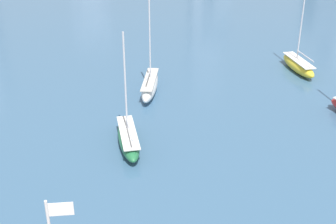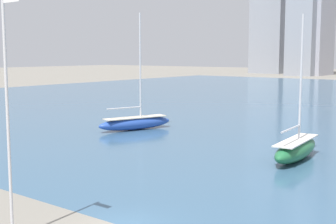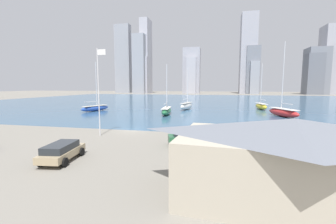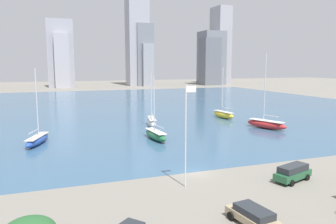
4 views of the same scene
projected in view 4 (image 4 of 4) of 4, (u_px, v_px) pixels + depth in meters
name	position (u px, v px, depth m)	size (l,w,h in m)	color
ground_plane	(194.00, 172.00, 41.60)	(500.00, 500.00, 0.00)	gray
harbor_water	(107.00, 107.00, 106.87)	(180.00, 140.00, 0.00)	#385B7A
flag_pole	(186.00, 132.00, 35.78)	(1.24, 0.14, 11.45)	silver
distant_city_skyline	(95.00, 46.00, 200.42)	(186.88, 24.90, 67.20)	#8E939E
sailboat_green	(156.00, 135.00, 59.65)	(2.67, 8.60, 11.56)	#236B3D
sailboat_red	(266.00, 124.00, 70.02)	(5.56, 9.65, 16.01)	#B72828
sailboat_white	(152.00, 122.00, 72.29)	(3.40, 9.13, 11.92)	white
sailboat_yellow	(223.00, 114.00, 83.89)	(2.90, 8.39, 12.94)	yellow
sailboat_blue	(37.00, 139.00, 56.12)	(4.67, 9.12, 12.93)	#284CA8
parked_wagon_tan	(253.00, 215.00, 27.70)	(2.88, 5.08, 1.61)	tan
parked_suv_green	(293.00, 172.00, 38.33)	(5.44, 3.29, 1.91)	#235B38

